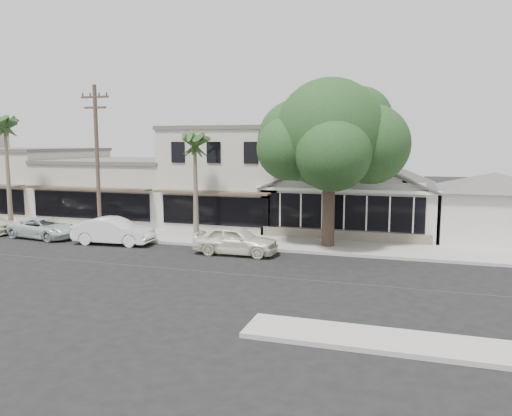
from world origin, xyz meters
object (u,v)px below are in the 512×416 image
(car_0, at_px, (235,240))
(shade_tree, at_px, (329,137))
(utility_pole, at_px, (97,158))
(car_2, at_px, (44,228))
(car_1, at_px, (114,231))

(car_0, distance_m, shade_tree, 7.44)
(utility_pole, height_order, shade_tree, shade_tree)
(utility_pole, height_order, car_0, utility_pole)
(car_2, bearing_deg, car_1, -85.85)
(car_0, bearing_deg, car_2, 86.29)
(utility_pole, distance_m, car_1, 4.52)
(utility_pole, xyz_separation_m, car_0, (9.12, -1.51, -4.04))
(car_2, bearing_deg, car_0, -85.71)
(car_0, height_order, car_2, car_0)
(car_0, relative_size, car_2, 0.99)
(utility_pole, bearing_deg, car_1, -33.86)
(utility_pole, distance_m, car_2, 5.40)
(utility_pole, relative_size, shade_tree, 0.99)
(car_0, xyz_separation_m, car_1, (-7.43, 0.38, 0.01))
(shade_tree, bearing_deg, car_1, -166.33)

